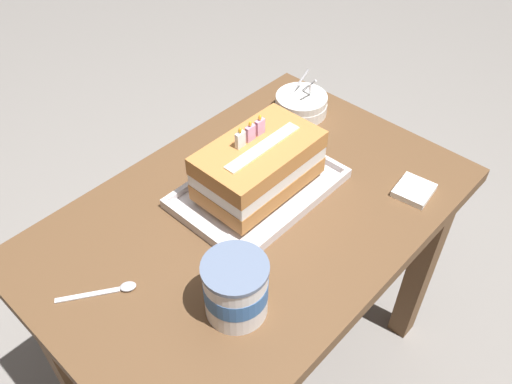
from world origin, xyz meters
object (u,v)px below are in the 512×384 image
Objects in this scene: foil_tray at (259,190)px; birthday_cake at (259,165)px; bowl_stack at (301,104)px; serving_spoon_near_tray at (116,289)px; ice_cream_tub at (236,288)px; napkin_pile at (414,190)px.

foil_tray is 0.07m from birthday_cake.
foil_tray is at bearing -157.39° from bowl_stack.
bowl_stack reaches higher than foil_tray.
serving_spoon_near_tray is (-0.69, -0.11, -0.02)m from bowl_stack.
napkin_pile is at bearing -9.05° from ice_cream_tub.
ice_cream_tub is (-0.26, -0.18, 0.06)m from foil_tray.
bowl_stack is (0.31, 0.13, -0.06)m from birthday_cake.
birthday_cake is (0.00, 0.00, 0.07)m from foil_tray.
napkin_pile is (0.49, -0.08, -0.06)m from ice_cream_tub.
bowl_stack is 0.64m from ice_cream_tub.
ice_cream_tub is 1.35× the size of napkin_pile.
foil_tray is 0.39m from serving_spoon_near_tray.
bowl_stack is 1.50× the size of napkin_pile.
serving_spoon_near_tray is 0.68m from napkin_pile.
foil_tray is 3.95× the size of napkin_pile.
foil_tray is 0.35m from napkin_pile.
bowl_stack reaches higher than napkin_pile.
foil_tray is 0.33m from bowl_stack.
bowl_stack is at bearing 9.17° from serving_spoon_near_tray.
bowl_stack is 0.39m from napkin_pile.
birthday_cake is 0.31m from ice_cream_tub.
foil_tray is at bearing 35.21° from ice_cream_tub.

